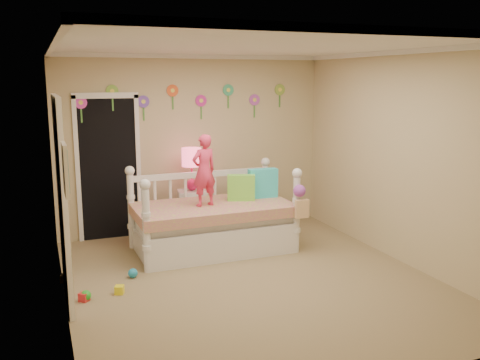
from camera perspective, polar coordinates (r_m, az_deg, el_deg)
name	(u,v)px	position (r m, az deg, el deg)	size (l,w,h in m)	color
floor	(251,280)	(6.09, 1.19, -10.83)	(4.00, 4.50, 0.01)	#7F684C
ceiling	(252,45)	(5.66, 1.29, 14.40)	(4.00, 4.50, 0.01)	white
back_wall	(194,144)	(7.84, -5.06, 3.88)	(4.00, 0.01, 2.60)	tan
left_wall	(58,181)	(5.32, -19.12, -0.06)	(0.01, 4.50, 2.60)	tan
right_wall	(402,158)	(6.75, 17.15, 2.29)	(0.01, 4.50, 2.60)	tan
crown_molding	(252,48)	(5.66, 1.29, 14.09)	(4.00, 4.50, 0.06)	white
daybed	(213,209)	(6.96, -2.98, -3.13)	(2.09, 1.12, 1.13)	white
pillow_turquoise	(263,183)	(7.29, 2.49, -0.35)	(0.40, 0.14, 0.40)	#29B2D1
pillow_lime	(241,188)	(7.11, 0.12, -0.84)	(0.37, 0.14, 0.35)	#7BE144
child	(204,170)	(6.77, -3.92, 1.04)	(0.34, 0.22, 0.93)	#F4375F
nightstand	(193,213)	(7.67, -5.17, -3.60)	(0.41, 0.31, 0.68)	white
table_lamp	(192,162)	(7.51, -5.27, 1.91)	(0.28, 0.28, 0.62)	#E91F64
closet_doorway	(109,167)	(7.61, -14.07, 1.37)	(0.90, 0.04, 2.07)	black
flower_decals	(187,101)	(7.75, -5.76, 8.54)	(3.40, 0.02, 0.50)	#B2668C
mirror_closet	(63,199)	(5.66, -18.68, -1.97)	(0.07, 1.30, 2.10)	white
wall_picture	(65,170)	(4.39, -18.43, 1.08)	(0.05, 0.34, 0.42)	white
hanging_bag	(300,203)	(6.81, 6.52, -2.45)	(0.20, 0.16, 0.36)	beige
toy_scatter	(106,286)	(5.98, -14.37, -11.04)	(0.80, 1.30, 0.11)	#996666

